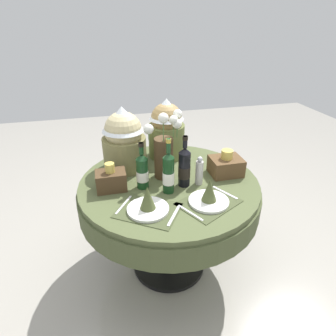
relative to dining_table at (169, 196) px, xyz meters
The scene contains 13 objects.
ground 0.65m from the dining_table, ahead, with size 8.00×8.00×0.00m, color #9E998E.
dining_table is the anchor object (origin of this frame).
place_setting_left 0.40m from the dining_table, 123.07° to the right, with size 0.43×0.40×0.16m.
place_setting_right 0.39m from the dining_table, 61.48° to the right, with size 0.42×0.39×0.16m.
flower_vase 0.33m from the dining_table, 104.10° to the left, with size 0.27×0.17×0.47m.
wine_bottle_left 0.31m from the dining_table, 167.35° to the right, with size 0.08×0.08×0.31m.
wine_bottle_centre 0.30m from the dining_table, 105.29° to the right, with size 0.07×0.07×0.36m.
wine_bottle_right 0.29m from the dining_table, 43.67° to the right, with size 0.08×0.08×0.34m.
pepper_mill 0.30m from the dining_table, 24.86° to the right, with size 0.05×0.05×0.20m.
gift_tub_back_left 0.52m from the dining_table, 134.70° to the left, with size 0.31×0.31×0.45m.
gift_tub_back_centre 0.54m from the dining_table, 79.18° to the left, with size 0.28×0.28×0.46m.
woven_basket_side_left 0.43m from the dining_table, behind, with size 0.19×0.13×0.18m.
woven_basket_side_right 0.45m from the dining_table, ahead, with size 0.21×0.18×0.18m.
Camera 1 is at (-0.39, -1.61, 1.76)m, focal length 30.55 mm.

